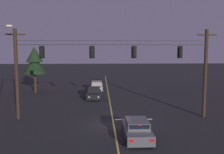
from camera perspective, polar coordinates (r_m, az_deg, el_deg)
name	(u,v)px	position (r m, az deg, el deg)	size (l,w,h in m)	color
ground_plane	(114,125)	(21.71, 0.38, -10.71)	(180.00, 180.00, 0.00)	black
lane_centre_stripe	(110,104)	(29.58, -0.44, -6.08)	(0.14, 60.00, 0.01)	#D1C64C
stop_bar_paint	(134,119)	(23.35, 4.91, -9.50)	(3.40, 0.36, 0.01)	silver
signal_span_assembly	(112,73)	(23.00, 0.11, 1.01)	(19.02, 0.32, 8.15)	#2D2116
traffic_light_leftmost	(41,52)	(23.45, -15.62, 5.44)	(0.48, 0.41, 1.22)	black
traffic_light_left_inner	(92,52)	(22.87, -4.54, 5.64)	(0.48, 0.41, 1.22)	black
traffic_light_centre	(134,52)	(23.06, 5.03, 5.64)	(0.48, 0.41, 1.22)	black
traffic_light_right_inner	(181,52)	(23.99, 15.20, 5.47)	(0.48, 0.41, 1.22)	black
car_waiting_near_lane	(137,130)	(18.48, 5.63, -11.71)	(1.80, 4.33, 1.39)	#4C4C51
car_oncoming_lead	(94,93)	(32.90, -4.06, -3.69)	(1.80, 4.42, 1.39)	black
car_oncoming_trailing	(97,86)	(39.17, -3.43, -2.07)	(1.80, 4.42, 1.39)	gray
tree_verge_near	(35,62)	(38.07, -17.08, 3.33)	(3.39, 3.39, 6.72)	#332316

